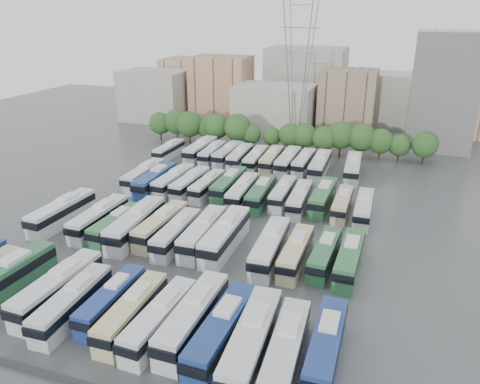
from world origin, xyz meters
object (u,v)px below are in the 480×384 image
(bus_r3_s0, at_px, (169,150))
(bus_r3_s3, at_px, (212,153))
(bus_r3_s9, at_px, (304,162))
(bus_r3_s12, at_px, (353,168))
(bus_r3_s2, at_px, (201,150))
(bus_r0_s9, at_px, (193,317))
(bus_r0_s11, at_px, (252,342))
(bus_r2_s9, at_px, (283,193))
(bus_r1_s11, at_px, (296,252))
(bus_r1_s12, at_px, (325,254))
(bus_r2_s2, at_px, (155,180))
(bus_r0_s13, at_px, (326,346))
(bus_r1_s7, at_px, (203,233))
(bus_r1_s13, at_px, (349,258))
(bus_r0_s7, at_px, (132,311))
(bus_r3_s5, at_px, (240,157))
(bus_r0_s12, at_px, (286,351))
(bus_r1_s0, at_px, (62,212))
(bus_r2_s3, at_px, (174,181))
(bus_r2_s12, at_px, (342,204))
(bus_r2_s10, at_px, (300,199))
(bus_r2_s8, at_px, (261,193))
(bus_r2_s11, at_px, (323,197))
(bus_r1_s2, at_px, (99,218))
(apartment_tower, at_px, (443,91))
(bus_r1_s4, at_px, (136,224))
(bus_r1_s10, at_px, (270,247))
(bus_r2_s1, at_px, (144,175))
(bus_r0_s4, at_px, (58,288))
(bus_r3_s4, at_px, (228,154))
(bus_r3_s7, at_px, (271,160))
(bus_r2_s5, at_px, (207,186))
(bus_r0_s6, at_px, (112,300))
(bus_r1_s6, at_px, (177,233))
(bus_r0_s8, at_px, (160,319))
(bus_r2_s7, at_px, (242,191))
(bus_r1_s5, at_px, (161,225))
(bus_r1_s3, at_px, (116,225))
(bus_r3_s6, at_px, (256,159))
(bus_r1_s8, at_px, (225,235))
(bus_r3_s10, at_px, (320,165))
(bus_r2_s13, at_px, (364,208))
(bus_r2_s6, at_px, (229,184))
(bus_r2_s4, at_px, (190,183))

(bus_r3_s0, relative_size, bus_r3_s3, 0.95)
(bus_r3_s9, height_order, bus_r3_s12, bus_r3_s12)
(bus_r3_s2, bearing_deg, bus_r0_s9, -66.65)
(bus_r0_s11, distance_m, bus_r2_s9, 38.38)
(bus_r1_s11, bearing_deg, bus_r1_s12, 15.64)
(bus_r2_s2, bearing_deg, bus_r0_s13, -44.13)
(bus_r1_s7, height_order, bus_r1_s13, bus_r1_s7)
(bus_r0_s7, xyz_separation_m, bus_r3_s5, (-6.86, 53.79, 0.01))
(bus_r2_s2, distance_m, bus_r3_s3, 19.49)
(bus_r0_s12, relative_size, bus_r1_s0, 0.97)
(bus_r0_s7, bearing_deg, bus_r2_s3, 109.21)
(bus_r1_s13, height_order, bus_r2_s12, bus_r1_s13)
(bus_r0_s13, height_order, bus_r2_s10, bus_r0_s13)
(bus_r2_s8, distance_m, bus_r3_s0, 32.07)
(bus_r2_s11, relative_size, bus_r3_s5, 1.03)
(bus_r1_s2, distance_m, bus_r2_s2, 17.04)
(apartment_tower, bearing_deg, bus_r1_s4, -123.38)
(bus_r1_s10, bearing_deg, bus_r3_s12, 77.51)
(bus_r1_s2, relative_size, bus_r2_s1, 1.00)
(bus_r0_s4, height_order, bus_r3_s4, bus_r0_s4)
(bus_r1_s7, height_order, bus_r3_s7, bus_r1_s7)
(apartment_tower, distance_m, bus_r2_s5, 61.40)
(bus_r0_s6, xyz_separation_m, bus_r0_s13, (22.95, -0.07, 0.17))
(bus_r1_s6, height_order, bus_r3_s3, bus_r1_s6)
(bus_r1_s4, height_order, bus_r3_s5, bus_r1_s4)
(bus_r0_s8, distance_m, bus_r2_s7, 35.62)
(bus_r1_s5, height_order, bus_r3_s3, bus_r1_s5)
(bus_r2_s10, relative_size, bus_r3_s5, 0.98)
(bus_r1_s3, bearing_deg, bus_r2_s1, 110.75)
(bus_r3_s2, bearing_deg, bus_r3_s7, -4.02)
(bus_r0_s8, distance_m, bus_r1_s3, 24.13)
(bus_r3_s6, distance_m, bus_r3_s9, 9.81)
(bus_r0_s9, bearing_deg, bus_r1_s8, 101.12)
(bus_r2_s7, relative_size, bus_r3_s10, 0.95)
(bus_r2_s8, bearing_deg, bus_r3_s4, 122.39)
(bus_r1_s13, bearing_deg, bus_r2_s10, 121.30)
(bus_r0_s7, height_order, bus_r3_s2, bus_r3_s2)
(bus_r2_s8, height_order, bus_r3_s9, bus_r2_s8)
(bus_r3_s3, bearing_deg, bus_r2_s13, -31.63)
(bus_r1_s5, distance_m, bus_r2_s1, 22.15)
(bus_r1_s13, bearing_deg, bus_r0_s7, -136.32)
(bus_r3_s10, bearing_deg, bus_r2_s8, -111.61)
(bus_r1_s2, xyz_separation_m, bus_r3_s5, (9.66, 35.67, -0.10))
(bus_r0_s8, height_order, bus_r2_s6, bus_r2_s6)
(bus_r0_s4, distance_m, bus_r0_s12, 26.31)
(bus_r2_s4, bearing_deg, bus_r2_s3, -178.25)
(bus_r0_s9, xyz_separation_m, bus_r0_s11, (6.68, -1.69, 0.11))
(bus_r1_s7, bearing_deg, bus_r1_s2, 179.87)
(bus_r1_s4, xyz_separation_m, bus_r3_s12, (26.39, 35.77, -0.12))
(bus_r2_s8, bearing_deg, bus_r1_s8, -92.01)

